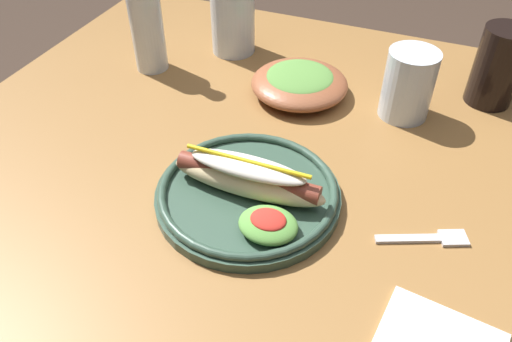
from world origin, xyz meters
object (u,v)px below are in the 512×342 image
water_cup (233,21)px  side_bowl (299,82)px  glass_bottle (147,25)px  soda_cup (498,66)px  extra_cup (408,84)px  hot_dog_plate (249,191)px  fork (429,238)px

water_cup → side_bowl: water_cup is taller
glass_bottle → water_cup: bearing=46.1°
glass_bottle → soda_cup: bearing=11.4°
extra_cup → hot_dog_plate: bearing=-118.4°
water_cup → side_bowl: (0.18, -0.11, -0.04)m
soda_cup → hot_dog_plate: bearing=-126.5°
extra_cup → side_bowl: extra_cup is taller
hot_dog_plate → water_cup: bearing=116.8°
soda_cup → glass_bottle: size_ratio=0.59×
hot_dog_plate → glass_bottle: glass_bottle is taller
hot_dog_plate → fork: hot_dog_plate is taller
side_bowl → fork: bearing=-44.7°
soda_cup → water_cup: bearing=180.0°
side_bowl → glass_bottle: bearing=-176.8°
side_bowl → water_cup: bearing=148.9°
fork → side_bowl: size_ratio=0.68×
side_bowl → soda_cup: bearing=18.5°
water_cup → hot_dog_plate: bearing=-63.2°
extra_cup → fork: bearing=-73.0°
water_cup → glass_bottle: glass_bottle is taller
fork → glass_bottle: bearing=132.8°
soda_cup → water_cup: 0.49m
glass_bottle → fork: bearing=-23.9°
glass_bottle → side_bowl: size_ratio=1.34×
glass_bottle → hot_dog_plate: bearing=-40.6°
fork → extra_cup: (-0.08, 0.27, 0.06)m
hot_dog_plate → fork: size_ratio=2.21×
water_cup → extra_cup: 0.37m
fork → side_bowl: side_bowl is taller
hot_dog_plate → water_cup: size_ratio=2.01×
extra_cup → glass_bottle: size_ratio=0.51×
side_bowl → extra_cup: bearing=2.5°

